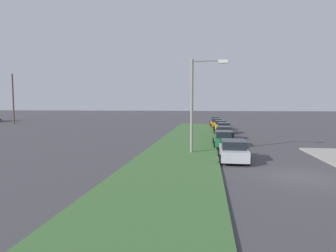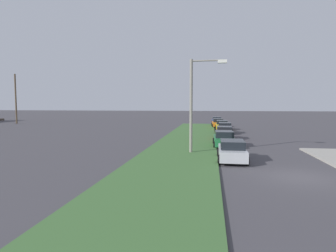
{
  "view_description": "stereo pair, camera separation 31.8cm",
  "coord_description": "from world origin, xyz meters",
  "px_view_note": "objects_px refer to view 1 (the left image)",
  "views": [
    {
      "loc": [
        -16.16,
        5.1,
        3.98
      ],
      "look_at": [
        11.25,
        8.96,
        1.84
      ],
      "focal_mm": 30.38,
      "sensor_mm": 36.0,
      "label": 1
    },
    {
      "loc": [
        -16.12,
        4.78,
        3.98
      ],
      "look_at": [
        11.25,
        8.96,
        1.84
      ],
      "focal_mm": 30.38,
      "sensor_mm": 36.0,
      "label": 2
    }
  ],
  "objects_px": {
    "parked_car_black": "(224,128)",
    "streetlight": "(196,99)",
    "parked_car_red": "(224,133)",
    "parked_car_yellow": "(221,125)",
    "parked_car_orange": "(216,123)",
    "distant_utility_pole": "(13,99)",
    "parked_car_blue": "(215,121)",
    "parked_car_silver": "(233,151)",
    "parked_car_green": "(224,139)"
  },
  "relations": [
    {
      "from": "parked_car_yellow",
      "to": "distant_utility_pole",
      "type": "xyz_separation_m",
      "value": [
        7.72,
        40.69,
        4.28
      ]
    },
    {
      "from": "parked_car_black",
      "to": "parked_car_blue",
      "type": "height_order",
      "value": "same"
    },
    {
      "from": "parked_car_blue",
      "to": "streetlight",
      "type": "height_order",
      "value": "streetlight"
    },
    {
      "from": "parked_car_red",
      "to": "parked_car_orange",
      "type": "distance_m",
      "value": 17.19
    },
    {
      "from": "parked_car_black",
      "to": "parked_car_red",
      "type": "bearing_deg",
      "value": 178.25
    },
    {
      "from": "parked_car_red",
      "to": "parked_car_blue",
      "type": "xyz_separation_m",
      "value": [
        23.76,
        0.39,
        0.0
      ]
    },
    {
      "from": "parked_car_black",
      "to": "parked_car_blue",
      "type": "relative_size",
      "value": 1.0
    },
    {
      "from": "parked_car_yellow",
      "to": "distant_utility_pole",
      "type": "relative_size",
      "value": 0.43
    },
    {
      "from": "parked_car_silver",
      "to": "streetlight",
      "type": "bearing_deg",
      "value": 47.97
    },
    {
      "from": "parked_car_blue",
      "to": "parked_car_silver",
      "type": "bearing_deg",
      "value": 179.5
    },
    {
      "from": "parked_car_black",
      "to": "parked_car_blue",
      "type": "bearing_deg",
      "value": 3.72
    },
    {
      "from": "parked_car_red",
      "to": "parked_car_blue",
      "type": "relative_size",
      "value": 1.0
    },
    {
      "from": "streetlight",
      "to": "distant_utility_pole",
      "type": "xyz_separation_m",
      "value": [
        29.55,
        37.8,
        0.61
      ]
    },
    {
      "from": "streetlight",
      "to": "distant_utility_pole",
      "type": "relative_size",
      "value": 0.75
    },
    {
      "from": "parked_car_silver",
      "to": "parked_car_blue",
      "type": "height_order",
      "value": "same"
    },
    {
      "from": "parked_car_silver",
      "to": "parked_car_blue",
      "type": "distance_m",
      "value": 36.19
    },
    {
      "from": "parked_car_silver",
      "to": "parked_car_red",
      "type": "height_order",
      "value": "same"
    },
    {
      "from": "streetlight",
      "to": "distant_utility_pole",
      "type": "height_order",
      "value": "distant_utility_pole"
    },
    {
      "from": "parked_car_red",
      "to": "parked_car_blue",
      "type": "height_order",
      "value": "same"
    },
    {
      "from": "parked_car_yellow",
      "to": "parked_car_green",
      "type": "bearing_deg",
      "value": 178.46
    },
    {
      "from": "parked_car_red",
      "to": "distant_utility_pole",
      "type": "distance_m",
      "value": 45.23
    },
    {
      "from": "parked_car_silver",
      "to": "distant_utility_pole",
      "type": "height_order",
      "value": "distant_utility_pole"
    },
    {
      "from": "parked_car_green",
      "to": "streetlight",
      "type": "relative_size",
      "value": 0.58
    },
    {
      "from": "distant_utility_pole",
      "to": "parked_car_black",
      "type": "bearing_deg",
      "value": -107.7
    },
    {
      "from": "parked_car_orange",
      "to": "parked_car_black",
      "type": "bearing_deg",
      "value": -179.6
    },
    {
      "from": "parked_car_red",
      "to": "parked_car_yellow",
      "type": "bearing_deg",
      "value": 1.01
    },
    {
      "from": "distant_utility_pole",
      "to": "parked_car_silver",
      "type": "bearing_deg",
      "value": -128.33
    },
    {
      "from": "parked_car_green",
      "to": "parked_car_black",
      "type": "height_order",
      "value": "same"
    },
    {
      "from": "parked_car_black",
      "to": "streetlight",
      "type": "distance_m",
      "value": 17.19
    },
    {
      "from": "parked_car_silver",
      "to": "parked_car_orange",
      "type": "distance_m",
      "value": 29.62
    },
    {
      "from": "parked_car_green",
      "to": "parked_car_black",
      "type": "relative_size",
      "value": 1.0
    },
    {
      "from": "streetlight",
      "to": "parked_car_blue",
      "type": "bearing_deg",
      "value": -3.96
    },
    {
      "from": "parked_car_black",
      "to": "streetlight",
      "type": "height_order",
      "value": "streetlight"
    },
    {
      "from": "parked_car_red",
      "to": "distant_utility_pole",
      "type": "height_order",
      "value": "distant_utility_pole"
    },
    {
      "from": "parked_car_silver",
      "to": "streetlight",
      "type": "relative_size",
      "value": 0.58
    },
    {
      "from": "parked_car_green",
      "to": "distant_utility_pole",
      "type": "height_order",
      "value": "distant_utility_pole"
    },
    {
      "from": "parked_car_orange",
      "to": "parked_car_blue",
      "type": "height_order",
      "value": "same"
    },
    {
      "from": "streetlight",
      "to": "distant_utility_pole",
      "type": "distance_m",
      "value": 47.99
    },
    {
      "from": "parked_car_black",
      "to": "streetlight",
      "type": "relative_size",
      "value": 0.58
    },
    {
      "from": "parked_car_silver",
      "to": "distant_utility_pole",
      "type": "bearing_deg",
      "value": 52.09
    },
    {
      "from": "parked_car_silver",
      "to": "distant_utility_pole",
      "type": "xyz_separation_m",
      "value": [
        32.04,
        40.52,
        4.28
      ]
    },
    {
      "from": "parked_car_green",
      "to": "parked_car_yellow",
      "type": "height_order",
      "value": "same"
    },
    {
      "from": "parked_car_orange",
      "to": "streetlight",
      "type": "xyz_separation_m",
      "value": [
        -27.13,
        2.37,
        3.67
      ]
    },
    {
      "from": "parked_car_silver",
      "to": "parked_car_yellow",
      "type": "relative_size",
      "value": 1.0
    },
    {
      "from": "parked_car_black",
      "to": "distant_utility_pole",
      "type": "height_order",
      "value": "distant_utility_pole"
    },
    {
      "from": "parked_car_red",
      "to": "distant_utility_pole",
      "type": "bearing_deg",
      "value": 65.95
    },
    {
      "from": "parked_car_silver",
      "to": "parked_car_orange",
      "type": "relative_size",
      "value": 0.98
    },
    {
      "from": "parked_car_silver",
      "to": "parked_car_green",
      "type": "height_order",
      "value": "same"
    },
    {
      "from": "parked_car_black",
      "to": "parked_car_orange",
      "type": "height_order",
      "value": "same"
    },
    {
      "from": "parked_car_green",
      "to": "parked_car_yellow",
      "type": "bearing_deg",
      "value": -2.32
    }
  ]
}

